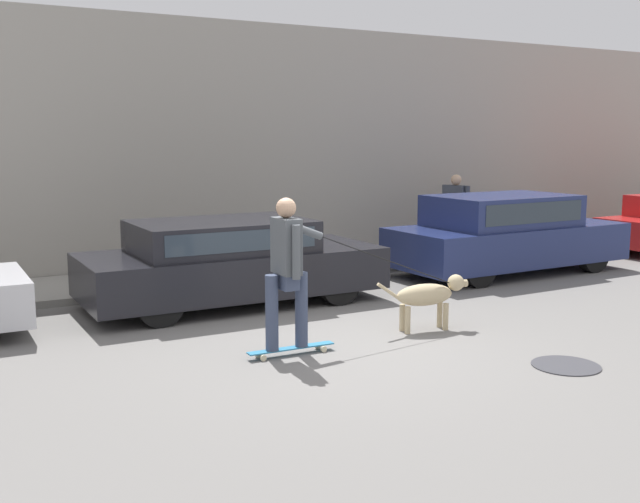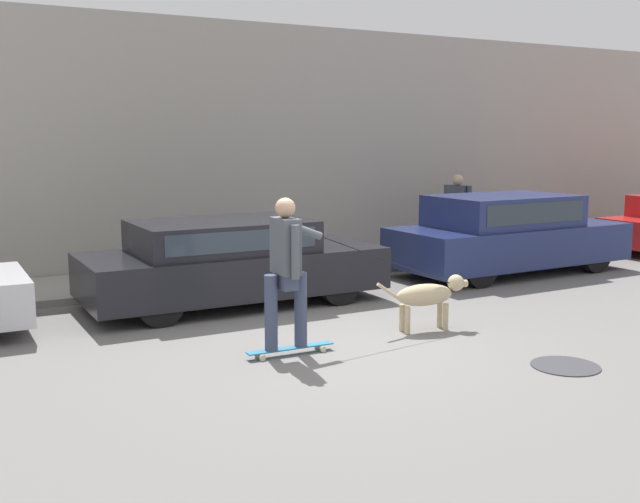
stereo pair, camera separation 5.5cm
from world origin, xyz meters
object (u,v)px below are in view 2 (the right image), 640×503
Objects in this scene: skateboarder at (287,266)px; pedestrian_with_bag at (458,209)px; parked_car_2 at (507,235)px; dog at (429,295)px; parked_car_1 at (230,262)px.

skateboarder is 7.70m from pedestrian_with_bag.
dog is (-3.64, -2.57, -0.24)m from parked_car_2.
parked_car_1 is at bearing 82.81° from skateboarder.
parked_car_1 reaches higher than dog.
skateboarder is (-0.41, -2.71, 0.39)m from parked_car_1.
skateboarder reaches higher than pedestrian_with_bag.
skateboarder is at bearing 19.07° from pedestrian_with_bag.
parked_car_2 is 3.54× the size of dog.
pedestrian_with_bag reaches higher than parked_car_1.
parked_car_1 is at bearing 131.09° from dog.
dog is at bearing -57.66° from parked_car_1.
skateboarder is at bearing -155.83° from parked_car_2.
skateboarder is (-2.04, -0.14, 0.56)m from dog.
pedestrian_with_bag is (5.72, 1.95, 0.33)m from parked_car_1.
parked_car_2 is 6.30m from skateboarder.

